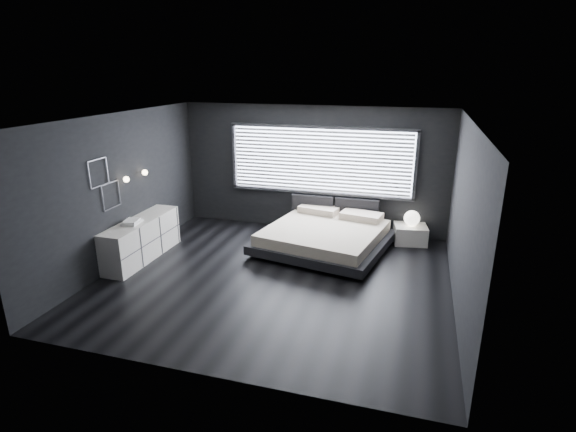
% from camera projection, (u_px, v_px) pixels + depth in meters
% --- Properties ---
extents(room, '(6.04, 6.00, 2.80)m').
position_uv_depth(room, '(274.00, 203.00, 7.53)').
color(room, black).
rests_on(room, ground).
extents(window, '(4.14, 0.09, 1.52)m').
position_uv_depth(window, '(320.00, 161.00, 9.87)').
color(window, white).
rests_on(window, ground).
extents(headboard, '(1.96, 0.16, 0.52)m').
position_uv_depth(headboard, '(334.00, 208.00, 10.05)').
color(headboard, black).
rests_on(headboard, ground).
extents(sconce_near, '(0.18, 0.11, 0.11)m').
position_uv_depth(sconce_near, '(126.00, 179.00, 8.28)').
color(sconce_near, silver).
rests_on(sconce_near, ground).
extents(sconce_far, '(0.18, 0.11, 0.11)m').
position_uv_depth(sconce_far, '(145.00, 172.00, 8.83)').
color(sconce_far, silver).
rests_on(sconce_far, ground).
extents(wall_art_upper, '(0.01, 0.48, 0.48)m').
position_uv_depth(wall_art_upper, '(99.00, 173.00, 7.68)').
color(wall_art_upper, '#47474C').
rests_on(wall_art_upper, ground).
extents(wall_art_lower, '(0.01, 0.48, 0.48)m').
position_uv_depth(wall_art_lower, '(111.00, 195.00, 8.06)').
color(wall_art_lower, '#47474C').
rests_on(wall_art_lower, ground).
extents(bed, '(2.81, 2.73, 0.63)m').
position_uv_depth(bed, '(325.00, 236.00, 9.18)').
color(bed, black).
rests_on(bed, ground).
extents(nightstand, '(0.75, 0.66, 0.39)m').
position_uv_depth(nightstand, '(410.00, 234.00, 9.54)').
color(nightstand, white).
rests_on(nightstand, ground).
extents(orb_lamp, '(0.33, 0.33, 0.33)m').
position_uv_depth(orb_lamp, '(412.00, 218.00, 9.42)').
color(orb_lamp, white).
rests_on(orb_lamp, nightstand).
extents(dresser, '(0.57, 1.99, 0.79)m').
position_uv_depth(dresser, '(141.00, 239.00, 8.71)').
color(dresser, white).
rests_on(dresser, ground).
extents(book_stack, '(0.32, 0.40, 0.08)m').
position_uv_depth(book_stack, '(132.00, 222.00, 8.37)').
color(book_stack, white).
rests_on(book_stack, dresser).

